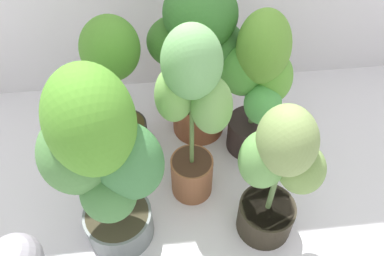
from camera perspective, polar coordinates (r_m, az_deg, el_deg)
ground_plane at (r=1.79m, az=0.53°, el=-11.57°), size 8.00×8.00×0.00m
potted_plant_center at (r=1.44m, az=0.08°, el=2.42°), size 0.33×0.26×0.88m
potted_plant_back_right at (r=1.70m, az=9.39°, el=6.53°), size 0.35×0.32×0.77m
potted_plant_back_center at (r=1.73m, az=0.96°, el=11.04°), size 0.49×0.35×0.82m
potted_plant_back_left at (r=1.70m, az=-11.19°, el=6.69°), size 0.30×0.29×0.75m
potted_plant_front_right at (r=1.45m, az=12.13°, el=-6.40°), size 0.36×0.27×0.71m
potted_plant_front_left at (r=1.33m, az=-12.91°, el=-4.38°), size 0.50×0.42×0.89m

